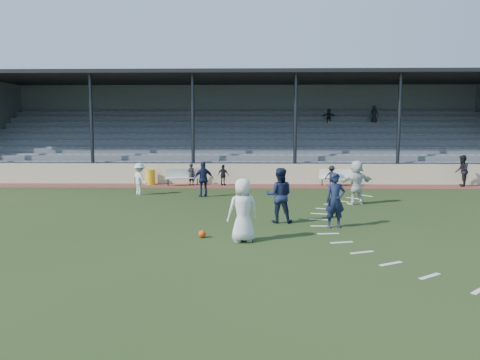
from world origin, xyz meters
name	(u,v)px	position (x,y,z in m)	size (l,w,h in m)	color
ground	(238,226)	(0.00, 0.00, 0.00)	(90.00, 90.00, 0.00)	#233415
cinder_track	(244,186)	(0.00, 10.50, 0.01)	(34.00, 2.00, 0.02)	brown
retaining_wall	(244,174)	(0.00, 11.55, 0.60)	(34.00, 0.18, 1.20)	beige
bench_left	(183,175)	(-3.48, 10.71, 0.58)	(2.02, 1.12, 0.95)	white
bench_right	(337,176)	(5.32, 10.73, 0.58)	(2.03, 0.61, 0.95)	white
trash_bin	(150,177)	(-5.43, 10.99, 0.46)	(0.55, 0.55, 0.88)	yellow
football	(202,234)	(-1.06, -1.76, 0.12)	(0.24, 0.24, 0.24)	#CF430C
player_white_lead	(243,210)	(0.20, -2.20, 0.95)	(0.93, 0.61, 1.90)	silver
player_navy_lead	(335,200)	(3.29, -0.20, 0.93)	(0.68, 0.45, 1.87)	#151C3A
player_navy_mid	(279,195)	(1.45, 0.61, 0.98)	(0.95, 0.74, 1.96)	#151C3A
player_white_wing	(140,179)	(-5.12, 7.10, 0.79)	(1.03, 0.59, 1.59)	silver
player_navy_wing	(204,179)	(-1.87, 6.54, 0.86)	(1.00, 0.42, 1.71)	#151C3A
player_white_back	(356,182)	(5.05, 4.59, 0.97)	(1.80, 0.57, 1.94)	silver
official	(462,171)	(12.32, 10.66, 0.91)	(0.86, 0.67, 1.77)	black
sub_left_near	(192,174)	(-3.00, 10.75, 0.65)	(0.46, 0.30, 1.25)	black
sub_left_far	(223,175)	(-1.17, 10.74, 0.62)	(0.70, 0.29, 1.19)	black
sub_right	(331,176)	(4.95, 10.36, 0.61)	(0.76, 0.44, 1.18)	black
grandstand	(245,144)	(0.00, 16.26, 2.20)	(34.60, 9.00, 6.61)	slate
penalty_arc	(358,226)	(4.12, 0.00, 0.01)	(3.89, 14.63, 0.01)	silver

